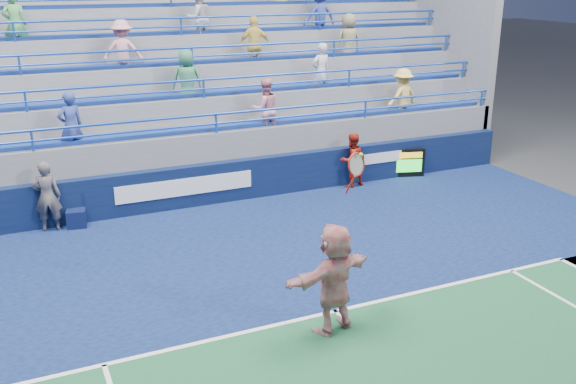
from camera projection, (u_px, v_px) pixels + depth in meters
name	position (u px, v px, depth m)	size (l,w,h in m)	color
ground	(336.00, 312.00, 11.61)	(120.00, 120.00, 0.00)	#333538
sponsor_wall	(221.00, 182.00, 17.04)	(18.00, 0.32, 1.10)	#0A1338
bleacher_stand	(181.00, 118.00, 19.98)	(18.00, 5.60, 6.13)	slate
serve_speed_board	(404.00, 163.00, 19.16)	(1.23, 0.48, 0.86)	black
judge_chair	(76.00, 217.00, 15.45)	(0.51, 0.52, 0.79)	#0C163C
tennis_player	(334.00, 278.00, 10.74)	(1.89, 1.04, 3.12)	white
line_judge	(47.00, 196.00, 15.02)	(0.63, 0.41, 1.72)	#15173C
ball_girl	(352.00, 160.00, 18.22)	(0.76, 0.59, 1.56)	#A61E12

